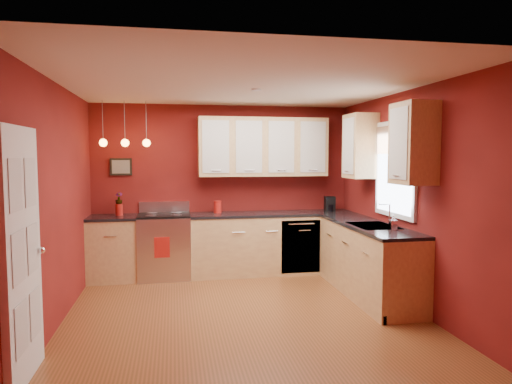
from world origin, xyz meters
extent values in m
plane|color=brown|center=(0.00, 0.00, 0.00)|extent=(4.20, 4.20, 0.00)
cube|color=#EDE5CE|center=(0.00, 0.00, 2.60)|extent=(4.00, 4.20, 0.02)
cube|color=maroon|center=(0.00, 2.10, 1.30)|extent=(4.00, 0.02, 2.60)
cube|color=maroon|center=(0.00, -2.10, 1.30)|extent=(4.00, 0.02, 2.60)
cube|color=maroon|center=(-2.00, 0.00, 1.30)|extent=(0.02, 4.20, 2.60)
cube|color=maroon|center=(2.00, 0.00, 1.30)|extent=(0.02, 4.20, 2.60)
cube|color=#DCB976|center=(-1.65, 1.80, 0.45)|extent=(0.70, 0.60, 0.90)
cube|color=#DCB976|center=(0.73, 1.80, 0.45)|extent=(2.54, 0.60, 0.90)
cube|color=#DCB976|center=(1.70, 0.45, 0.45)|extent=(0.60, 2.10, 0.90)
cube|color=black|center=(-1.65, 1.80, 0.92)|extent=(0.70, 0.62, 0.04)
cube|color=black|center=(0.73, 1.80, 0.92)|extent=(2.54, 0.62, 0.04)
cube|color=black|center=(1.70, 0.45, 0.92)|extent=(0.62, 2.10, 0.04)
cube|color=silver|center=(-0.92, 1.80, 0.46)|extent=(0.76, 0.64, 0.92)
cube|color=black|center=(-0.92, 1.50, 0.48)|extent=(0.55, 0.02, 0.32)
cylinder|color=silver|center=(-0.92, 1.49, 0.72)|extent=(0.60, 0.02, 0.02)
cube|color=black|center=(-0.92, 1.80, 0.94)|extent=(0.76, 0.60, 0.03)
cylinder|color=gray|center=(-1.10, 1.66, 0.95)|extent=(0.16, 0.16, 0.01)
cylinder|color=gray|center=(-0.74, 1.66, 0.95)|extent=(0.16, 0.16, 0.01)
cylinder|color=gray|center=(-1.10, 1.94, 0.95)|extent=(0.16, 0.16, 0.01)
cylinder|color=gray|center=(-0.74, 1.94, 0.95)|extent=(0.16, 0.16, 0.01)
cube|color=silver|center=(-0.92, 2.10, 1.03)|extent=(0.76, 0.04, 0.16)
cube|color=silver|center=(1.10, 1.51, 0.45)|extent=(0.60, 0.02, 0.80)
cube|color=gray|center=(1.70, 0.30, 0.92)|extent=(0.50, 0.70, 0.05)
cube|color=black|center=(1.70, 0.47, 0.91)|extent=(0.42, 0.30, 0.02)
cube|color=black|center=(1.70, 0.13, 0.91)|extent=(0.42, 0.30, 0.02)
cylinder|color=white|center=(1.92, 0.30, 1.08)|extent=(0.02, 0.02, 0.28)
cylinder|color=white|center=(1.85, 0.30, 1.21)|extent=(0.16, 0.02, 0.02)
cube|color=white|center=(1.98, 0.30, 1.65)|extent=(0.04, 1.02, 1.22)
cube|color=white|center=(1.97, 0.30, 1.65)|extent=(0.01, 0.90, 1.10)
cube|color=#875B43|center=(1.95, 0.30, 2.02)|extent=(0.02, 0.96, 0.36)
cube|color=white|center=(-1.97, -1.20, 1.02)|extent=(0.06, 0.82, 2.05)
cube|color=silver|center=(-1.94, -1.38, 1.60)|extent=(0.00, 0.28, 0.40)
cube|color=silver|center=(-1.94, -1.02, 1.60)|extent=(0.00, 0.28, 0.40)
cube|color=silver|center=(-1.94, -1.38, 1.05)|extent=(0.00, 0.28, 0.40)
cube|color=silver|center=(-1.94, -1.02, 1.05)|extent=(0.00, 0.28, 0.40)
cube|color=silver|center=(-1.94, -1.38, 0.50)|extent=(0.00, 0.28, 0.40)
cube|color=silver|center=(-1.94, -1.02, 0.50)|extent=(0.00, 0.28, 0.40)
sphere|color=white|center=(-1.91, -0.87, 1.00)|extent=(0.06, 0.06, 0.06)
cube|color=#DCB976|center=(0.60, 1.93, 1.95)|extent=(2.00, 0.35, 0.90)
cube|color=#DCB976|center=(1.82, 0.32, 1.95)|extent=(0.35, 1.95, 0.90)
cube|color=black|center=(-1.55, 2.08, 1.65)|extent=(0.32, 0.03, 0.26)
cylinder|color=gray|center=(-1.75, 1.75, 2.30)|extent=(0.01, 0.01, 0.60)
sphere|color=#FFA53F|center=(-1.75, 1.75, 2.00)|extent=(0.11, 0.11, 0.11)
cylinder|color=gray|center=(-1.45, 1.75, 2.30)|extent=(0.01, 0.01, 0.60)
sphere|color=#FFA53F|center=(-1.45, 1.75, 2.00)|extent=(0.11, 0.11, 0.11)
cylinder|color=gray|center=(-1.15, 1.75, 2.30)|extent=(0.01, 0.01, 0.60)
sphere|color=#FFA53F|center=(-1.15, 1.75, 2.00)|extent=(0.11, 0.11, 0.11)
cylinder|color=#A91712|center=(-0.11, 1.90, 1.03)|extent=(0.11, 0.11, 0.17)
cylinder|color=#A91712|center=(-0.11, 1.90, 1.12)|extent=(0.12, 0.12, 0.02)
cylinder|color=#A91712|center=(-1.57, 1.88, 1.02)|extent=(0.11, 0.11, 0.17)
imported|color=#A91712|center=(-1.57, 1.88, 1.18)|extent=(0.12, 0.12, 0.19)
cube|color=black|center=(1.67, 1.86, 1.06)|extent=(0.17, 0.15, 0.23)
cylinder|color=black|center=(1.67, 1.82, 0.99)|extent=(0.10, 0.10, 0.11)
imported|color=white|center=(1.77, -0.08, 1.03)|extent=(0.08, 0.09, 0.18)
cube|color=#A91712|center=(-0.95, 1.47, 0.52)|extent=(0.21, 0.01, 0.29)
camera|label=1|loc=(-0.77, -5.04, 1.82)|focal=32.00mm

